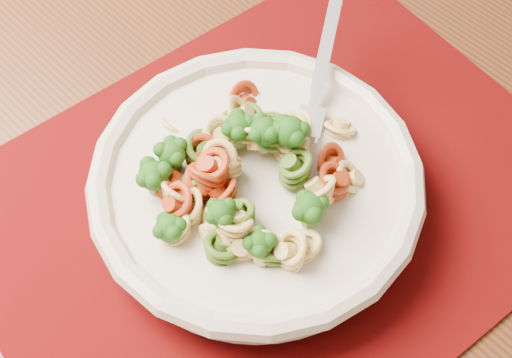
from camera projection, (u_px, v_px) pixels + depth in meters
name	position (u px, v px, depth m)	size (l,w,h in m)	color
dining_table	(258.00, 196.00, 0.73)	(1.57, 1.31, 0.77)	#5A2D19
placemat	(274.00, 200.00, 0.60)	(0.49, 0.38, 0.00)	#4C0603
pasta_bowl	(256.00, 185.00, 0.57)	(0.27, 0.27, 0.05)	beige
pasta_broccoli_heap	(256.00, 175.00, 0.56)	(0.23, 0.23, 0.06)	#EACF74
fork	(310.00, 121.00, 0.59)	(0.19, 0.02, 0.01)	silver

